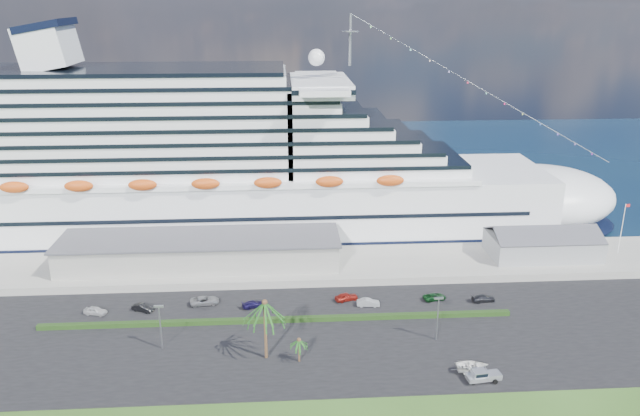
{
  "coord_description": "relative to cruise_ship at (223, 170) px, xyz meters",
  "views": [
    {
      "loc": [
        -6.71,
        -87.67,
        57.85
      ],
      "look_at": [
        0.71,
        30.0,
        17.69
      ],
      "focal_mm": 35.0,
      "sensor_mm": 36.0,
      "label": 1
    }
  ],
  "objects": [
    {
      "name": "boat_trailer",
      "position": [
        44.83,
        -66.44,
        -15.42
      ],
      "size": [
        6.06,
        3.89,
        1.75
      ],
      "color": "gray",
      "rests_on": "asphalt_lot"
    },
    {
      "name": "palm_short",
      "position": [
        17.03,
        -61.5,
        -13.03
      ],
      "size": [
        3.53,
        3.53,
        4.56
      ],
      "color": "#47301E",
      "rests_on": "ground"
    },
    {
      "name": "parked_car_7",
      "position": [
        54.34,
        -42.27,
        -15.88
      ],
      "size": [
        4.96,
        2.52,
        1.38
      ],
      "primitive_type": "imported",
      "rotation": [
        0.0,
        0.0,
        1.7
      ],
      "color": "black",
      "rests_on": "asphalt_lot"
    },
    {
      "name": "wharf",
      "position": [
        21.53,
        -24.0,
        -15.79
      ],
      "size": [
        240.0,
        20.0,
        1.8
      ],
      "primitive_type": "cube",
      "color": "gray",
      "rests_on": "ground"
    },
    {
      "name": "parked_car_4",
      "position": [
        27.14,
        -40.13,
        -15.78
      ],
      "size": [
        5.0,
        3.22,
        1.58
      ],
      "primitive_type": "imported",
      "rotation": [
        0.0,
        0.0,
        1.89
      ],
      "color": "maroon",
      "rests_on": "asphalt_lot"
    },
    {
      "name": "hedge",
      "position": [
        13.53,
        -48.0,
        -16.12
      ],
      "size": [
        88.0,
        1.1,
        0.9
      ],
      "primitive_type": "cube",
      "color": "black",
      "rests_on": "asphalt_lot"
    },
    {
      "name": "palm_tall",
      "position": [
        11.53,
        -60.0,
        -7.49
      ],
      "size": [
        8.82,
        8.82,
        11.13
      ],
      "color": "#47301E",
      "rests_on": "ground"
    },
    {
      "name": "cruise_ship",
      "position": [
        0.0,
        0.0,
        0.0
      ],
      "size": [
        191.0,
        38.0,
        54.0
      ],
      "color": "silver",
      "rests_on": "ground"
    },
    {
      "name": "parked_car_1",
      "position": [
        -12.58,
        -42.16,
        -15.86
      ],
      "size": [
        4.56,
        3.14,
        1.42
      ],
      "primitive_type": "imported",
      "rotation": [
        0.0,
        0.0,
        1.15
      ],
      "color": "black",
      "rests_on": "asphalt_lot"
    },
    {
      "name": "port_shed",
      "position": [
        73.53,
        -24.0,
        -12.3
      ],
      "size": [
        24.0,
        12.31,
        7.37
      ],
      "color": "gray",
      "rests_on": "wharf"
    },
    {
      "name": "lamp_post_left",
      "position": [
        -6.47,
        -56.0,
        -11.35
      ],
      "size": [
        1.6,
        0.35,
        8.27
      ],
      "color": "gray",
      "rests_on": "asphalt_lot"
    },
    {
      "name": "pickup_truck",
      "position": [
        45.83,
        -68.94,
        -15.51
      ],
      "size": [
        5.7,
        2.69,
        1.94
      ],
      "color": "black",
      "rests_on": "asphalt_lot"
    },
    {
      "name": "flagpole",
      "position": [
        91.57,
        -24.0,
        -8.43
      ],
      "size": [
        1.08,
        0.16,
        12.0
      ],
      "color": "silver",
      "rests_on": "wharf"
    },
    {
      "name": "water",
      "position": [
        21.53,
        66.0,
        -16.68
      ],
      "size": [
        420.0,
        160.0,
        0.02
      ],
      "primitive_type": "cube",
      "color": "#0B1933",
      "rests_on": "ground"
    },
    {
      "name": "asphalt_lot",
      "position": [
        21.53,
        -53.0,
        -16.63
      ],
      "size": [
        140.0,
        38.0,
        0.12
      ],
      "primitive_type": "cube",
      "color": "black",
      "rests_on": "ground"
    },
    {
      "name": "terminal_building",
      "position": [
        -3.47,
        -24.0,
        -11.68
      ],
      "size": [
        61.0,
        15.0,
        6.3
      ],
      "color": "gray",
      "rests_on": "wharf"
    },
    {
      "name": "parked_car_6",
      "position": [
        44.81,
        -40.96,
        -15.93
      ],
      "size": [
        4.97,
        3.03,
        1.29
      ],
      "primitive_type": "imported",
      "rotation": [
        0.0,
        0.0,
        1.77
      ],
      "color": "#0D3716",
      "rests_on": "asphalt_lot"
    },
    {
      "name": "parked_car_2",
      "position": [
        -0.97,
        -40.01,
        -15.79
      ],
      "size": [
        6.01,
        3.53,
        1.57
      ],
      "primitive_type": "imported",
      "rotation": [
        0.0,
        0.0,
        1.74
      ],
      "color": "gray",
      "rests_on": "asphalt_lot"
    },
    {
      "name": "parked_car_3",
      "position": [
        8.7,
        -41.8,
        -15.92
      ],
      "size": [
        4.85,
        3.33,
        1.31
      ],
      "primitive_type": "imported",
      "rotation": [
        0.0,
        0.0,
        1.94
      ],
      "color": "#16103B",
      "rests_on": "asphalt_lot"
    },
    {
      "name": "lamp_post_right",
      "position": [
        41.53,
        -56.0,
        -11.35
      ],
      "size": [
        1.6,
        0.35,
        8.27
      ],
      "color": "gray",
      "rests_on": "asphalt_lot"
    },
    {
      "name": "parked_car_5",
      "position": [
        31.18,
        -42.76,
        -15.83
      ],
      "size": [
        4.61,
        1.94,
        1.48
      ],
      "primitive_type": "imported",
      "rotation": [
        0.0,
        0.0,
        1.49
      ],
      "color": "#A3A6AA",
      "rests_on": "asphalt_lot"
    },
    {
      "name": "ground",
      "position": [
        21.53,
        -64.0,
        -16.69
      ],
      "size": [
        420.0,
        420.0,
        0.0
      ],
      "primitive_type": "plane",
      "color": "#2C4B19",
      "rests_on": "ground"
    },
    {
      "name": "parked_car_0",
      "position": [
        -21.38,
        -42.85,
        -15.82
      ],
      "size": [
        4.71,
        2.8,
        1.5
      ],
      "primitive_type": "imported",
      "rotation": [
        0.0,
        0.0,
        1.32
      ],
      "color": "silver",
      "rests_on": "asphalt_lot"
    }
  ]
}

